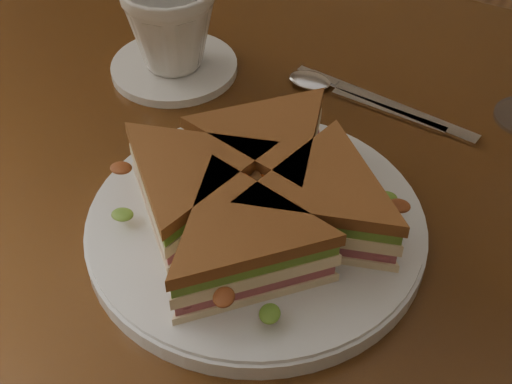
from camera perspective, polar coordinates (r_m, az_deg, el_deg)
table at (r=0.75m, az=5.53°, el=-4.38°), size 1.20×0.80×0.75m
plate at (r=0.62m, az=-0.00°, el=-2.79°), size 0.30×0.30×0.02m
sandwich_wedges at (r=0.60m, az=-0.00°, el=-0.35°), size 0.30×0.30×0.06m
crisps_mound at (r=0.60m, az=-0.00°, el=-0.62°), size 0.09×0.09×0.05m
spoon at (r=0.79m, az=5.78°, el=8.27°), size 0.18×0.03×0.01m
knife at (r=0.78m, az=9.67°, el=7.13°), size 0.21×0.04×0.00m
saucer at (r=0.82m, az=-6.55°, el=9.89°), size 0.14×0.14×0.01m
coffee_cup at (r=0.80m, az=-6.85°, el=13.05°), size 0.12×0.12×0.10m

